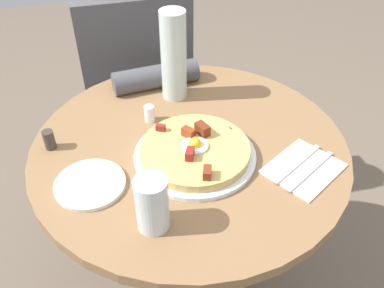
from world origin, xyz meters
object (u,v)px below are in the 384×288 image
dining_table (190,190)px  water_bottle (174,56)px  water_glass (152,204)px  person_seated (139,99)px  knife (297,163)px  fork (310,171)px  pizza_plate (195,155)px  salt_shaker (149,114)px  breakfast_pizza (195,150)px  pepper_shaker (49,140)px  bread_plate (90,184)px

dining_table → water_bottle: water_bottle is taller
water_glass → water_bottle: (0.15, 0.46, 0.07)m
person_seated → knife: (0.29, -0.71, 0.23)m
fork → knife: 0.04m
pizza_plate → fork: size_ratio=1.66×
fork → salt_shaker: (-0.33, 0.30, 0.02)m
breakfast_pizza → salt_shaker: breakfast_pizza is taller
person_seated → breakfast_pizza: (0.06, -0.62, 0.25)m
pizza_plate → pepper_shaker: 0.36m
dining_table → knife: knife is taller
person_seated → salt_shaker: bearing=-92.9°
fork → knife: same height
pizza_plate → salt_shaker: salt_shaker is taller
pizza_plate → knife: pizza_plate is taller
dining_table → water_bottle: (0.01, 0.22, 0.30)m
person_seated → fork: person_seated is taller
water_bottle → pepper_shaker: size_ratio=5.04×
breakfast_pizza → knife: size_ratio=1.49×
person_seated → knife: person_seated is taller
person_seated → breakfast_pizza: bearing=-84.8°
water_glass → water_bottle: water_bottle is taller
water_glass → water_bottle: 0.49m
knife → dining_table: bearing=117.0°
pepper_shaker → pizza_plate: bearing=-20.3°
fork → water_glass: 0.39m
person_seated → breakfast_pizza: size_ratio=4.24×
pizza_plate → salt_shaker: bearing=114.3°
fork → water_bottle: bearing=89.8°
water_glass → fork: bearing=8.8°
pepper_shaker → breakfast_pizza: bearing=-20.3°
water_glass → salt_shaker: size_ratio=2.74×
breakfast_pizza → water_bottle: water_bottle is taller
pizza_plate → water_bottle: (0.01, 0.28, 0.12)m
breakfast_pizza → dining_table: bearing=89.2°
fork → pizza_plate: bearing=123.4°
salt_shaker → pepper_shaker: pepper_shaker is taller
person_seated → pepper_shaker: bearing=-119.8°
breakfast_pizza → salt_shaker: bearing=114.4°
pizza_plate → knife: size_ratio=1.66×
water_bottle → pepper_shaker: bearing=-156.6°
pizza_plate → salt_shaker: 0.19m
breakfast_pizza → fork: (0.25, -0.12, -0.02)m
breakfast_pizza → knife: 0.25m
pepper_shaker → salt_shaker: bearing=10.8°
breakfast_pizza → bread_plate: (-0.26, -0.03, -0.02)m
person_seated → knife: size_ratio=6.31×
water_glass → dining_table: bearing=60.0°
pizza_plate → bread_plate: pizza_plate is taller
knife → water_glass: water_glass is taller
person_seated → salt_shaker: 0.51m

